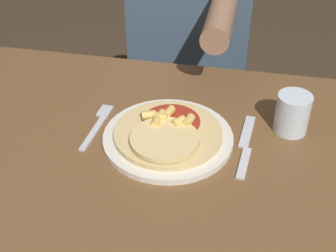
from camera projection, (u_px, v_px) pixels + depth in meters
dining_table at (156, 189)px, 1.10m from camera, size 1.11×0.74×0.77m
plate at (168, 138)px, 1.04m from camera, size 0.29×0.29×0.01m
pizza at (167, 133)px, 1.02m from camera, size 0.24×0.24×0.04m
fork at (98, 124)px, 1.09m from camera, size 0.03×0.18×0.00m
knife at (246, 146)px, 1.02m from camera, size 0.03×0.22×0.00m
drinking_glass at (292, 113)px, 1.05m from camera, size 0.08×0.08×0.09m
person_diner at (192, 36)px, 1.53m from camera, size 0.38×0.52×1.26m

